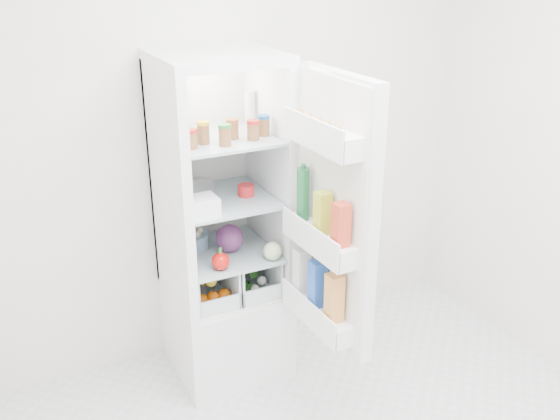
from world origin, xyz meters
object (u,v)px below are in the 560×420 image
red_cabbage (229,238)px  fridge_door (330,220)px  mushroom_bowl (193,241)px  refrigerator (221,259)px

red_cabbage → fridge_door: bearing=-63.0°
red_cabbage → mushroom_bowl: (-0.16, 0.13, -0.04)m
mushroom_bowl → fridge_door: size_ratio=0.13×
mushroom_bowl → fridge_door: bearing=-57.2°
refrigerator → red_cabbage: (0.02, -0.08, 0.16)m
refrigerator → fridge_door: (0.31, -0.64, 0.43)m
refrigerator → fridge_door: bearing=-64.2°
red_cabbage → fridge_door: 0.68m
red_cabbage → refrigerator: bearing=106.6°
fridge_door → red_cabbage: bearing=25.6°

